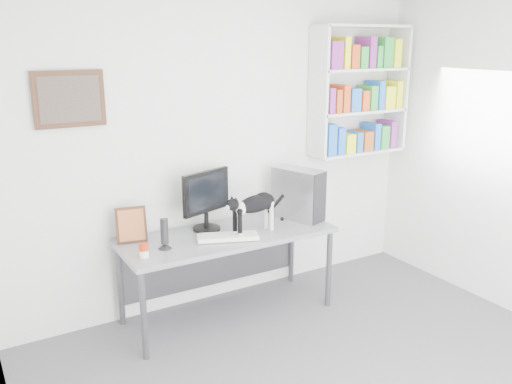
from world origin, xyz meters
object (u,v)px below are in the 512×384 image
at_px(desk, 228,275).
at_px(cat, 255,214).
at_px(pc_tower, 298,194).
at_px(soup_can, 144,251).
at_px(bookshelf, 360,91).
at_px(leaning_print, 131,224).
at_px(keyboard, 228,237).
at_px(monitor, 206,200).
at_px(speaker, 164,233).

relative_size(desk, cat, 3.22).
distance_m(pc_tower, soup_can, 1.54).
distance_m(bookshelf, leaning_print, 2.52).
distance_m(desk, keyboard, 0.42).
xyz_separation_m(keyboard, leaning_print, (-0.69, 0.34, 0.13)).
bearing_deg(cat, desk, 139.43).
relative_size(pc_tower, cat, 0.82).
height_order(monitor, soup_can, monitor).
distance_m(monitor, soup_can, 0.77).
xyz_separation_m(keyboard, cat, (0.26, 0.00, 0.15)).
distance_m(leaning_print, soup_can, 0.37).
bearing_deg(bookshelf, keyboard, -167.66).
height_order(keyboard, speaker, speaker).
bearing_deg(keyboard, pc_tower, 32.14).
bearing_deg(monitor, leaning_print, 157.58).
height_order(speaker, leaning_print, leaning_print).
relative_size(monitor, keyboard, 1.07).
height_order(desk, soup_can, soup_can).
xyz_separation_m(pc_tower, leaning_print, (-1.49, 0.18, -0.08)).
bearing_deg(monitor, keyboard, -98.03).
distance_m(pc_tower, speaker, 1.33).
height_order(desk, cat, cat).
bearing_deg(soup_can, monitor, 25.23).
relative_size(desk, pc_tower, 3.91).
distance_m(speaker, cat, 0.78).
relative_size(speaker, leaning_print, 0.85).
bearing_deg(cat, pc_tower, 4.72).
bearing_deg(keyboard, speaker, -165.23).
bearing_deg(speaker, pc_tower, 27.53).
bearing_deg(monitor, desk, -75.18).
distance_m(desk, speaker, 0.77).
relative_size(bookshelf, cat, 2.21).
bearing_deg(bookshelf, cat, -165.60).
xyz_separation_m(keyboard, speaker, (-0.52, 0.06, 0.11)).
relative_size(pc_tower, speaker, 1.83).
bearing_deg(pc_tower, desk, 163.30).
bearing_deg(bookshelf, desk, -171.35).
distance_m(monitor, leaning_print, 0.65).
height_order(monitor, pc_tower, monitor).
distance_m(keyboard, pc_tower, 0.84).
xyz_separation_m(soup_can, cat, (0.98, 0.03, 0.12)).
bearing_deg(bookshelf, pc_tower, -166.20).
relative_size(bookshelf, speaker, 4.90).
height_order(speaker, soup_can, speaker).
bearing_deg(cat, monitor, 126.79).
relative_size(bookshelf, monitor, 2.35).
height_order(leaning_print, cat, cat).
bearing_deg(keyboard, soup_can, -156.68).
height_order(desk, speaker, speaker).
height_order(pc_tower, cat, pc_tower).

